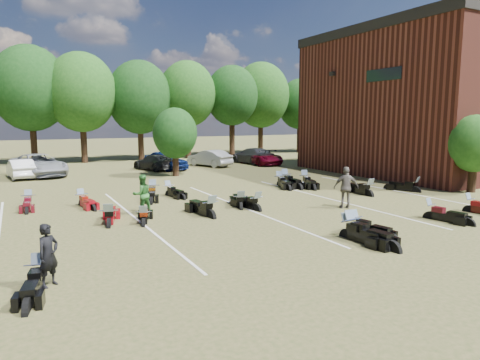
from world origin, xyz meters
TOP-DOWN VIEW (x-y plane):
  - ground at (0.00, 0.00)m, footprint 160.00×160.00m
  - car_1 at (-12.04, 19.36)m, footprint 1.91×4.21m
  - car_2 at (-10.85, 20.05)m, footprint 4.19×6.31m
  - car_3 at (-2.33, 19.72)m, footprint 2.99×4.72m
  - car_4 at (-1.41, 19.65)m, footprint 2.95×4.87m
  - car_5 at (2.74, 20.17)m, footprint 2.91×4.63m
  - car_6 at (7.47, 19.32)m, footprint 2.32×4.97m
  - car_7 at (7.23, 20.49)m, footprint 2.56×5.25m
  - person_black at (-11.72, -2.85)m, footprint 0.69×0.65m
  - person_green at (-7.51, 4.14)m, footprint 0.93×0.77m
  - person_grey at (1.17, 0.93)m, footprint 1.23×0.98m
  - motorcycle_0 at (-11.97, -2.75)m, footprint 1.06×2.14m
  - motorcycle_2 at (-2.11, -3.07)m, footprint 0.93×2.48m
  - motorcycle_3 at (-2.20, -2.95)m, footprint 0.80×2.23m
  - motorcycle_4 at (-1.46, -2.60)m, footprint 0.99×2.17m
  - motorcycle_5 at (2.86, -2.34)m, footprint 1.07×2.21m
  - motorcycle_6 at (5.55, -2.26)m, footprint 0.85×2.14m
  - motorcycle_7 at (-9.25, 2.54)m, footprint 1.32×2.40m
  - motorcycle_8 at (-8.03, 2.08)m, footprint 1.25×2.10m
  - motorcycle_9 at (-3.23, 3.07)m, footprint 1.32×2.24m
  - motorcycle_10 at (-5.17, 2.07)m, footprint 1.01×2.49m
  - motorcycle_11 at (-2.77, 2.39)m, footprint 0.99×2.28m
  - motorcycle_12 at (4.43, 2.77)m, footprint 0.91×2.44m
  - motorcycle_13 at (7.69, 2.46)m, footprint 1.41×2.31m
  - motorcycle_14 at (-11.87, 8.05)m, footprint 0.82×2.11m
  - motorcycle_15 at (-9.62, 7.26)m, footprint 1.05×2.12m
  - motorcycle_16 at (-5.05, 7.96)m, footprint 1.00×2.10m
  - motorcycle_17 at (-5.99, 7.80)m, footprint 1.48×2.48m
  - motorcycle_18 at (2.62, 8.10)m, footprint 1.08×2.58m
  - motorcycle_19 at (2.08, 7.94)m, footprint 1.25×2.40m
  - motorcycle_20 at (3.56, 7.36)m, footprint 1.49×2.52m
  - brick_building at (22.00, 9.00)m, footprint 25.40×15.20m
  - tree_line at (-1.00, 29.00)m, footprint 56.00×6.00m
  - young_tree_near_building at (10.50, 1.00)m, footprint 2.80×2.80m
  - young_tree_midfield at (-2.00, 15.50)m, footprint 3.20×3.20m
  - parking_lines at (-3.00, 3.00)m, footprint 20.10×14.00m

SIDE VIEW (x-z plane):
  - ground at x=0.00m, z-range 0.00..0.00m
  - motorcycle_0 at x=-11.97m, z-range -0.57..0.57m
  - motorcycle_2 at x=-2.11m, z-range -0.68..0.68m
  - motorcycle_3 at x=-2.20m, z-range -0.61..0.61m
  - motorcycle_4 at x=-1.46m, z-range -0.58..0.58m
  - motorcycle_5 at x=2.86m, z-range -0.59..0.59m
  - motorcycle_6 at x=5.55m, z-range -0.58..0.58m
  - motorcycle_7 at x=-9.25m, z-range -0.64..0.64m
  - motorcycle_8 at x=-8.03m, z-range -0.56..0.56m
  - motorcycle_9 at x=-3.23m, z-range -0.60..0.60m
  - motorcycle_10 at x=-5.17m, z-range -0.68..0.68m
  - motorcycle_11 at x=-2.77m, z-range -0.62..0.62m
  - motorcycle_12 at x=4.43m, z-range -0.67..0.67m
  - motorcycle_13 at x=7.69m, z-range -0.62..0.62m
  - motorcycle_14 at x=-11.87m, z-range -0.57..0.57m
  - motorcycle_15 at x=-9.62m, z-range -0.56..0.56m
  - motorcycle_16 at x=-5.05m, z-range -0.56..0.56m
  - motorcycle_17 at x=-5.99m, z-range -0.66..0.66m
  - motorcycle_18 at x=2.62m, z-range -0.70..0.70m
  - motorcycle_19 at x=2.08m, z-range -0.64..0.64m
  - motorcycle_20 at x=3.56m, z-range -0.67..0.67m
  - parking_lines at x=-3.00m, z-range 0.00..0.01m
  - car_3 at x=-2.33m, z-range 0.00..1.27m
  - car_1 at x=-12.04m, z-range 0.00..1.34m
  - car_6 at x=7.47m, z-range 0.00..1.38m
  - car_5 at x=2.74m, z-range 0.00..1.44m
  - car_7 at x=7.23m, z-range 0.00..1.47m
  - car_4 at x=-1.41m, z-range 0.00..1.55m
  - person_black at x=-11.72m, z-range 0.00..1.59m
  - car_2 at x=-10.85m, z-range 0.00..1.61m
  - person_green at x=-7.51m, z-range 0.00..1.73m
  - person_grey at x=1.17m, z-range 0.00..1.95m
  - young_tree_near_building at x=10.50m, z-range 0.67..4.83m
  - young_tree_midfield at x=-2.00m, z-range 0.74..5.44m
  - brick_building at x=22.00m, z-range 0.01..10.71m
  - tree_line at x=-1.00m, z-range 1.42..11.20m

